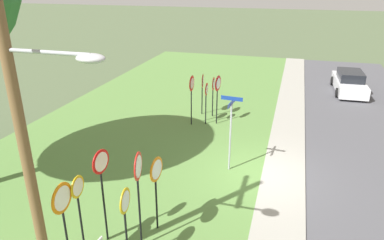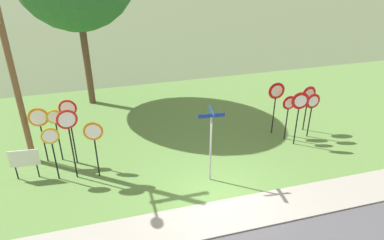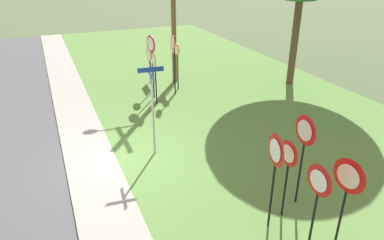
{
  "view_description": "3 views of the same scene",
  "coord_description": "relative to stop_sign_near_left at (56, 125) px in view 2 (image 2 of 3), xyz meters",
  "views": [
    {
      "loc": [
        -12.17,
        -0.76,
        7.04
      ],
      "look_at": [
        0.18,
        2.83,
        1.9
      ],
      "focal_mm": 33.43,
      "sensor_mm": 36.0,
      "label": 1
    },
    {
      "loc": [
        -3.62,
        -9.19,
        8.28
      ],
      "look_at": [
        -0.1,
        3.25,
        1.67
      ],
      "focal_mm": 32.98,
      "sensor_mm": 36.0,
      "label": 2
    },
    {
      "loc": [
        10.1,
        -1.65,
        6.12
      ],
      "look_at": [
        0.19,
        2.6,
        1.08
      ],
      "focal_mm": 33.05,
      "sensor_mm": 36.0,
      "label": 3
    }
  ],
  "objects": [
    {
      "name": "ground_plane",
      "position": [
        5.47,
        -4.25,
        -1.7
      ],
      "size": [
        160.0,
        160.0,
        0.0
      ],
      "primitive_type": "plane",
      "color": "#4C5B3D"
    },
    {
      "name": "sidewalk_strip",
      "position": [
        5.47,
        -5.05,
        -1.67
      ],
      "size": [
        44.0,
        1.6,
        0.06
      ],
      "primitive_type": "cube",
      "color": "#99968C",
      "rests_on": "ground_plane"
    },
    {
      "name": "grass_median",
      "position": [
        5.47,
        1.75,
        -1.68
      ],
      "size": [
        44.0,
        12.0,
        0.04
      ],
      "primitive_type": "cube",
      "color": "#567F3D",
      "rests_on": "ground_plane"
    },
    {
      "name": "stop_sign_near_left",
      "position": [
        0.0,
        0.0,
        0.0
      ],
      "size": [
        0.6,
        0.1,
        2.34
      ],
      "rotation": [
        0.0,
        0.0,
        0.06
      ],
      "color": "black",
      "rests_on": "grass_median"
    },
    {
      "name": "stop_sign_near_right",
      "position": [
        0.59,
        -0.38,
        0.4
      ],
      "size": [
        0.68,
        0.12,
        2.85
      ],
      "rotation": [
        0.0,
        0.0,
        -0.13
      ],
      "color": "black",
      "rests_on": "grass_median"
    },
    {
      "name": "stop_sign_far_left",
      "position": [
        -0.08,
        -1.36,
        -0.04
      ],
      "size": [
        0.66,
        0.11,
        2.25
      ],
      "rotation": [
        0.0,
        0.0,
        0.1
      ],
      "color": "black",
      "rests_on": "grass_median"
    },
    {
      "name": "stop_sign_far_center",
      "position": [
        0.6,
        -1.44,
        0.47
      ],
      "size": [
        0.74,
        0.16,
        2.91
      ],
      "rotation": [
        0.0,
        0.0,
        0.18
      ],
      "color": "black",
      "rests_on": "grass_median"
    },
    {
      "name": "stop_sign_far_right",
      "position": [
        -0.59,
        0.04,
        0.14
      ],
      "size": [
        0.79,
        0.09,
        2.46
      ],
      "rotation": [
        0.0,
        0.0,
        0.01
      ],
      "color": "black",
      "rests_on": "grass_median"
    },
    {
      "name": "stop_sign_center_tall",
      "position": [
        1.44,
        -1.59,
        0.06
      ],
      "size": [
        0.72,
        0.12,
        2.37
      ],
      "rotation": [
        0.0,
        0.0,
        -0.1
      ],
      "color": "black",
      "rests_on": "grass_median"
    },
    {
      "name": "yield_sign_near_left",
      "position": [
        9.85,
        -0.96,
        -0.06
      ],
      "size": [
        0.65,
        0.1,
        2.16
      ],
      "rotation": [
        0.0,
        0.0,
        0.01
      ],
      "color": "black",
      "rests_on": "grass_median"
    },
    {
      "name": "yield_sign_near_right",
      "position": [
        11.16,
        -0.42,
        0.03
      ],
      "size": [
        0.8,
        0.13,
        2.27
      ],
      "rotation": [
        0.0,
        0.0,
        0.12
      ],
      "color": "black",
      "rests_on": "grass_median"
    },
    {
      "name": "yield_sign_far_left",
      "position": [
        10.99,
        -1.05,
        -0.05
      ],
      "size": [
        0.72,
        0.1,
        2.18
      ],
      "rotation": [
        0.0,
        0.0,
        0.02
      ],
      "color": "black",
      "rests_on": "grass_median"
    },
    {
      "name": "yield_sign_far_right",
      "position": [
        9.55,
        -0.28,
        0.27
      ],
      "size": [
        0.79,
        0.11,
        2.57
      ],
      "rotation": [
        0.0,
        0.0,
        -0.03
      ],
      "color": "black",
      "rests_on": "grass_median"
    },
    {
      "name": "yield_sign_center",
      "position": [
        10.03,
        -1.49,
        0.24
      ],
      "size": [
        0.78,
        0.16,
        2.53
      ],
      "rotation": [
        0.0,
        0.0,
        -0.17
      ],
      "color": "black",
      "rests_on": "grass_median"
    },
    {
      "name": "street_name_post",
      "position": [
        5.53,
        -2.96,
        0.12
      ],
      "size": [
        0.96,
        0.81,
        2.99
      ],
      "rotation": [
        0.0,
        0.0,
        -0.1
      ],
      "color": "#9EA0A8",
      "rests_on": "grass_median"
    },
    {
      "name": "utility_pole",
      "position": [
        -1.17,
        0.14,
        2.66
      ],
      "size": [
        2.1,
        2.22,
        7.95
      ],
      "color": "brown",
      "rests_on": "grass_median"
    },
    {
      "name": "notice_board",
      "position": [
        -1.21,
        -0.96,
        -0.82
      ],
      "size": [
        1.1,
        0.12,
        1.25
      ],
      "rotation": [
        0.0,
        0.0,
        -0.08
      ],
      "color": "black",
      "rests_on": "grass_median"
    }
  ]
}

